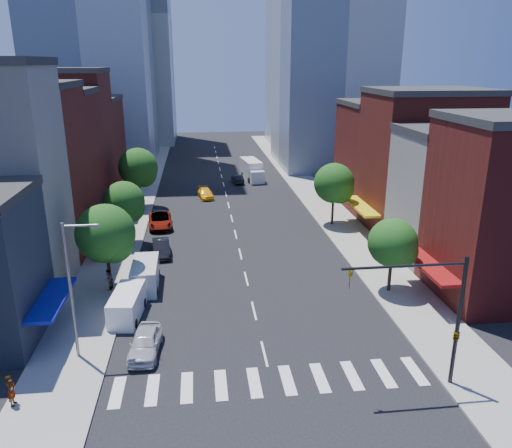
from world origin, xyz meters
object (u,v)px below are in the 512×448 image
Objects in this scene: pedestrian_far at (109,280)px; parked_car_second at (161,248)px; taxi at (205,193)px; parked_car_third at (160,221)px; parked_car_front at (145,342)px; cargo_van_near at (127,306)px; traffic_car_oncoming at (238,179)px; parked_car_rear at (161,221)px; traffic_car_far at (255,175)px; box_truck at (252,170)px; pedestrian_near at (11,390)px; cargo_van_far at (145,276)px.

parked_car_second is at bearing 162.44° from pedestrian_far.
taxi is 2.54× the size of pedestrian_far.
parked_car_third reaches higher than taxi.
parked_car_front is 26.59m from parked_car_third.
parked_car_second is 0.93× the size of cargo_van_near.
traffic_car_oncoming is at bearing 57.62° from parked_car_third.
cargo_van_near is at bearing -104.08° from parked_car_second.
parked_car_rear is at bearing 178.02° from pedestrian_far.
traffic_car_far reaches higher than parked_car_front.
parked_car_rear is (-0.65, 9.37, -0.11)m from parked_car_second.
parked_car_second is 31.62m from traffic_car_oncoming.
box_truck is at bearing -143.21° from traffic_car_oncoming.
pedestrian_near is at bearing -113.08° from parked_car_second.
cargo_van_near reaches higher than pedestrian_near.
traffic_car_oncoming is 40.25m from pedestrian_far.
parked_car_front is 2.49× the size of pedestrian_near.
cargo_van_far reaches higher than parked_car_third.
parked_car_third is at bearing 56.78° from traffic_car_oncoming.
parked_car_front is 51.58m from box_truck.
cargo_van_far is at bearing 67.49° from traffic_car_oncoming.
pedestrian_near is at bearing -111.91° from cargo_van_near.
box_truck is (13.45, 39.85, 0.38)m from cargo_van_far.
taxi is at bearing -17.45° from pedestrian_near.
pedestrian_far reaches higher than parked_car_second.
parked_car_rear is 26.44m from traffic_car_far.
parked_car_front is at bearing -91.37° from parked_car_rear.
traffic_car_oncoming is (10.70, 20.61, 0.01)m from parked_car_rear.
traffic_car_far is at bearing 69.63° from cargo_van_far.
cargo_van_near is 34.83m from taxi.
cargo_van_far is at bearing -108.76° from taxi.
cargo_van_near is at bearing -115.51° from box_truck.
parked_car_second is 1.02× the size of taxi.
pedestrian_far is at bearing -122.30° from parked_car_second.
pedestrian_near is at bearing -112.50° from cargo_van_far.
cargo_van_far is 29.55m from taxi.
parked_car_second is 2.50× the size of pedestrian_near.
parked_car_third is 0.48m from parked_car_rear.
traffic_car_oncoming is (10.70, 21.07, -0.12)m from parked_car_third.
parked_car_second reaches higher than parked_car_rear.
pedestrian_near reaches higher than parked_car_third.
parked_car_front is 0.57× the size of box_truck.
parked_car_third is at bearing -93.01° from parked_car_rear.
parked_car_second is 22.04m from taxi.
cargo_van_far is (-0.20, -16.40, 0.32)m from parked_car_third.
box_truck is (13.25, 23.45, 0.70)m from parked_car_third.
pedestrian_near is (-6.72, -22.29, 0.31)m from parked_car_second.
parked_car_front is 27.05m from parked_car_rear.
cargo_van_near reaches higher than pedestrian_far.
pedestrian_far is at bearing 70.42° from traffic_car_far.
traffic_car_far is at bearing -47.35° from box_truck.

